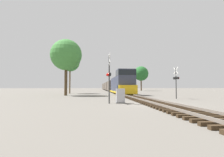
{
  "coord_description": "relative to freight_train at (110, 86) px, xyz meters",
  "views": [
    {
      "loc": [
        -5.19,
        -14.46,
        1.48
      ],
      "look_at": [
        -3.13,
        8.23,
        2.59
      ],
      "focal_mm": 28.0,
      "sensor_mm": 36.0,
      "label": 1
    }
  ],
  "objects": [
    {
      "name": "ground_plane",
      "position": [
        0.0,
        -53.08,
        -1.83
      ],
      "size": [
        400.0,
        400.0,
        0.0
      ],
      "primitive_type": "plane",
      "color": "#666059"
    },
    {
      "name": "rail_track_bed",
      "position": [
        0.0,
        -53.08,
        -1.7
      ],
      "size": [
        2.6,
        160.0,
        0.31
      ],
      "color": "#382819",
      "rests_on": "ground"
    },
    {
      "name": "freight_train",
      "position": [
        0.0,
        0.0,
        0.0
      ],
      "size": [
        3.08,
        83.53,
        4.55
      ],
      "color": "#33384C",
      "rests_on": "ground"
    },
    {
      "name": "crossing_signal_near",
      "position": [
        -4.05,
        -51.9,
        0.7
      ],
      "size": [
        0.4,
        1.01,
        4.53
      ],
      "rotation": [
        0.0,
        0.0,
        -1.48
      ],
      "color": "#333333",
      "rests_on": "ground"
    },
    {
      "name": "crossing_signal_far",
      "position": [
        4.92,
        -46.29,
        0.6
      ],
      "size": [
        0.48,
        1.01,
        4.03
      ],
      "rotation": [
        0.0,
        0.0,
        1.77
      ],
      "color": "#333333",
      "rests_on": "ground"
    },
    {
      "name": "relay_cabinet",
      "position": [
        -2.98,
        -51.69,
        -1.17
      ],
      "size": [
        0.83,
        0.57,
        1.34
      ],
      "color": "slate",
      "rests_on": "ground"
    },
    {
      "name": "tree_far_right",
      "position": [
        -10.42,
        -36.77,
        5.2
      ],
      "size": [
        5.41,
        5.41,
        9.77
      ],
      "color": "#473521",
      "rests_on": "ground"
    },
    {
      "name": "tree_mid_background",
      "position": [
        -11.16,
        -27.21,
        5.36
      ],
      "size": [
        4.4,
        4.4,
        9.42
      ],
      "color": "brown",
      "rests_on": "ground"
    },
    {
      "name": "tree_deep_background",
      "position": [
        12.33,
        -0.75,
        4.87
      ],
      "size": [
        5.69,
        5.69,
        9.57
      ],
      "color": "brown",
      "rests_on": "ground"
    }
  ]
}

